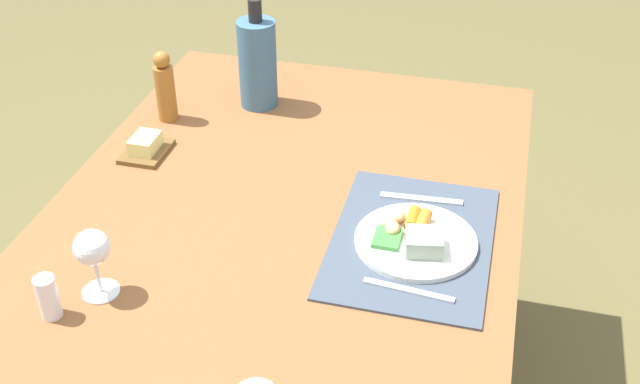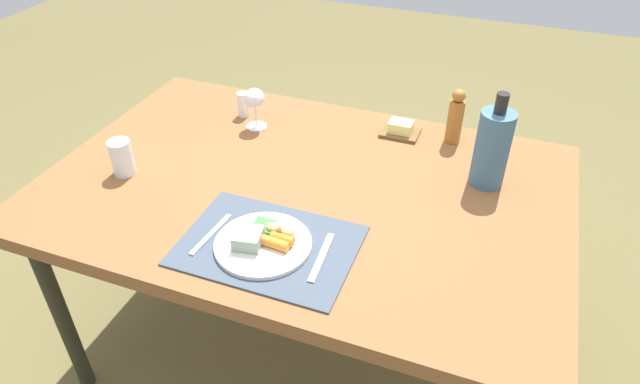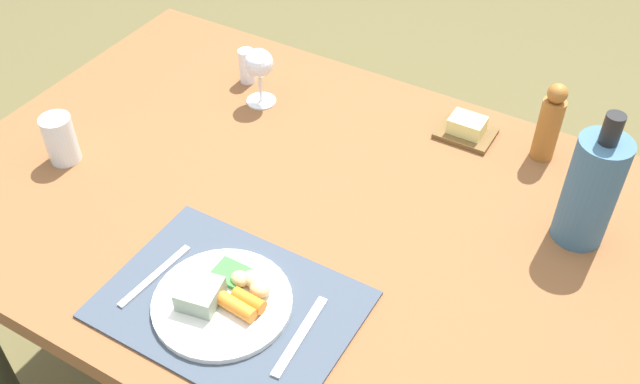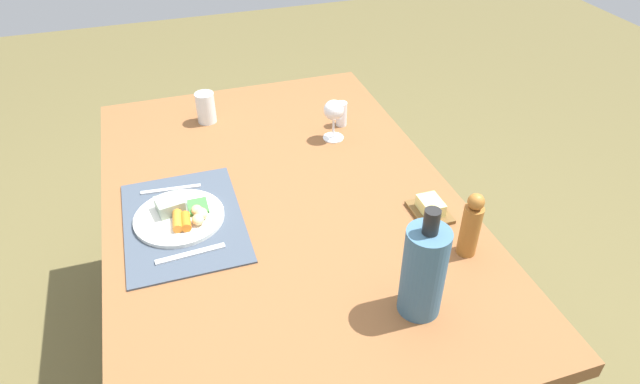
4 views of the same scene
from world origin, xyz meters
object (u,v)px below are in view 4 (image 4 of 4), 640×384
at_px(dining_table, 282,214).
at_px(pepper_mill, 471,226).
at_px(dinner_plate, 180,215).
at_px(water_tumbler, 206,109).
at_px(knife, 191,254).
at_px(cooler_bottle, 424,271).
at_px(wine_glass, 334,112).
at_px(butter_dish, 430,209).
at_px(salt_shaker, 341,114).
at_px(fork, 171,189).

distance_m(dining_table, pepper_mill, 0.58).
xyz_separation_m(dinner_plate, water_tumbler, (-0.55, 0.16, 0.03)).
xyz_separation_m(knife, pepper_mill, (0.21, 0.70, 0.08)).
xyz_separation_m(dinner_plate, cooler_bottle, (0.51, 0.50, 0.10)).
relative_size(knife, wine_glass, 1.26).
xyz_separation_m(dining_table, wine_glass, (-0.29, 0.26, 0.16)).
relative_size(cooler_bottle, wine_glass, 2.03).
distance_m(butter_dish, cooler_bottle, 0.38).
distance_m(dining_table, salt_shaker, 0.50).
distance_m(cooler_bottle, water_tumbler, 1.12).
height_order(fork, pepper_mill, pepper_mill).
bearing_deg(water_tumbler, dinner_plate, -16.11).
xyz_separation_m(wine_glass, water_tumbler, (-0.26, -0.41, -0.06)).
distance_m(cooler_bottle, wine_glass, 0.80).
height_order(butter_dish, cooler_bottle, cooler_bottle).
bearing_deg(dining_table, knife, -60.22).
bearing_deg(pepper_mill, fork, -125.62).
height_order(dining_table, dinner_plate, dinner_plate).
height_order(dinner_plate, salt_shaker, salt_shaker).
relative_size(dinner_plate, fork, 1.42).
height_order(knife, butter_dish, butter_dish).
bearing_deg(water_tumbler, cooler_bottle, 17.98).
distance_m(dining_table, cooler_bottle, 0.58).
distance_m(knife, water_tumbler, 0.73).
height_order(cooler_bottle, pepper_mill, cooler_bottle).
distance_m(dinner_plate, salt_shaker, 0.73).
bearing_deg(salt_shaker, knife, -49.06).
relative_size(dining_table, dinner_plate, 6.13).
xyz_separation_m(dining_table, pepper_mill, (0.38, 0.41, 0.15)).
xyz_separation_m(cooler_bottle, water_tumbler, (-1.06, -0.34, -0.07)).
xyz_separation_m(knife, wine_glass, (-0.45, 0.56, 0.10)).
relative_size(salt_shaker, pepper_mill, 0.47).
xyz_separation_m(dining_table, cooler_bottle, (0.52, 0.20, 0.18)).
distance_m(fork, wine_glass, 0.60).
bearing_deg(wine_glass, dining_table, -42.71).
distance_m(knife, cooler_bottle, 0.62).
height_order(dinner_plate, wine_glass, wine_glass).
bearing_deg(dining_table, salt_shaker, 138.64).
bearing_deg(fork, dining_table, 70.84).
distance_m(pepper_mill, water_tumbler, 1.08).
distance_m(knife, pepper_mill, 0.74).
bearing_deg(pepper_mill, butter_dish, -174.40).
xyz_separation_m(dining_table, salt_shaker, (-0.37, 0.32, 0.10)).
bearing_deg(butter_dish, cooler_bottle, -31.32).
bearing_deg(dinner_plate, knife, 2.76).
bearing_deg(wine_glass, dinner_plate, -62.41).
height_order(fork, cooler_bottle, cooler_bottle).
xyz_separation_m(butter_dish, water_tumbler, (-0.75, -0.53, 0.03)).
distance_m(salt_shaker, wine_glass, 0.12).
height_order(butter_dish, pepper_mill, pepper_mill).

